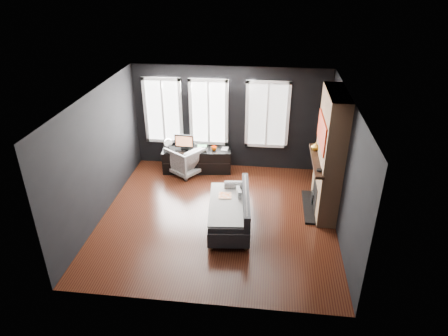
# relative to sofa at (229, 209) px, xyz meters

# --- Properties ---
(floor) EXTENTS (5.00, 5.00, 0.00)m
(floor) POSITION_rel_sofa_xyz_m (-0.27, 0.26, -0.39)
(floor) COLOR black
(floor) RESTS_ON ground
(ceiling) EXTENTS (5.00, 5.00, 0.00)m
(ceiling) POSITION_rel_sofa_xyz_m (-0.27, 0.26, 2.31)
(ceiling) COLOR white
(ceiling) RESTS_ON ground
(wall_back) EXTENTS (5.00, 0.02, 2.70)m
(wall_back) POSITION_rel_sofa_xyz_m (-0.27, 2.76, 0.96)
(wall_back) COLOR black
(wall_back) RESTS_ON ground
(wall_left) EXTENTS (0.02, 5.00, 2.70)m
(wall_left) POSITION_rel_sofa_xyz_m (-2.77, 0.26, 0.96)
(wall_left) COLOR black
(wall_left) RESTS_ON ground
(wall_right) EXTENTS (0.02, 5.00, 2.70)m
(wall_right) POSITION_rel_sofa_xyz_m (2.23, 0.26, 0.96)
(wall_right) COLOR black
(wall_right) RESTS_ON ground
(windows) EXTENTS (4.00, 0.16, 1.76)m
(windows) POSITION_rel_sofa_xyz_m (-0.72, 2.72, 1.99)
(windows) COLOR white
(windows) RESTS_ON wall_back
(fireplace) EXTENTS (0.70, 1.62, 2.70)m
(fireplace) POSITION_rel_sofa_xyz_m (2.03, 0.86, 0.96)
(fireplace) COLOR #93724C
(fireplace) RESTS_ON floor
(sofa) EXTENTS (1.07, 1.89, 0.78)m
(sofa) POSITION_rel_sofa_xyz_m (0.00, 0.00, 0.00)
(sofa) COLOR #242426
(sofa) RESTS_ON floor
(stripe_pillow) EXTENTS (0.14, 0.31, 0.30)m
(stripe_pillow) POSITION_rel_sofa_xyz_m (0.17, 0.29, 0.17)
(stripe_pillow) COLOR gray
(stripe_pillow) RESTS_ON sofa
(armchair) EXTENTS (1.07, 1.08, 0.82)m
(armchair) POSITION_rel_sofa_xyz_m (-1.37, 2.21, 0.02)
(armchair) COLOR silver
(armchair) RESTS_ON floor
(media_console) EXTENTS (1.82, 0.76, 0.61)m
(media_console) POSITION_rel_sofa_xyz_m (-1.10, 2.36, -0.09)
(media_console) COLOR black
(media_console) RESTS_ON floor
(monitor) EXTENTS (0.51, 0.13, 0.45)m
(monitor) POSITION_rel_sofa_xyz_m (-1.42, 2.35, 0.45)
(monitor) COLOR black
(monitor) RESTS_ON media_console
(desk_fan) EXTENTS (0.27, 0.27, 0.30)m
(desk_fan) POSITION_rel_sofa_xyz_m (-1.83, 2.30, 0.37)
(desk_fan) COLOR gray
(desk_fan) RESTS_ON media_console
(mug) EXTENTS (0.16, 0.14, 0.13)m
(mug) POSITION_rel_sofa_xyz_m (-0.65, 2.38, 0.28)
(mug) COLOR #F25404
(mug) RESTS_ON media_console
(book) EXTENTS (0.17, 0.03, 0.23)m
(book) POSITION_rel_sofa_xyz_m (-0.46, 2.48, 0.33)
(book) COLOR #C2B997
(book) RESTS_ON media_console
(storage_box) EXTENTS (0.25, 0.17, 0.13)m
(storage_box) POSITION_rel_sofa_xyz_m (-0.95, 2.34, 0.28)
(storage_box) COLOR #2E6B3C
(storage_box) RESTS_ON media_console
(mantel_vase) EXTENTS (0.22, 0.23, 0.18)m
(mantel_vase) POSITION_rel_sofa_xyz_m (1.78, 1.31, 0.93)
(mantel_vase) COLOR gold
(mantel_vase) RESTS_ON fireplace
(mantel_clock) EXTENTS (0.12, 0.12, 0.04)m
(mantel_clock) POSITION_rel_sofa_xyz_m (1.78, 0.31, 0.86)
(mantel_clock) COLOR black
(mantel_clock) RESTS_ON fireplace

